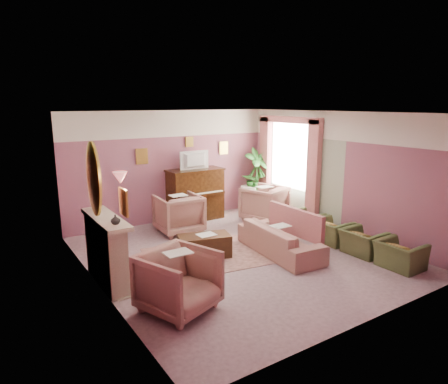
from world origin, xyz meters
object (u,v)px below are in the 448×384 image
olive_chair_b (363,238)px  floral_armchair_right (264,202)px  olive_chair_a (400,251)px  television (196,159)px  floral_armchair_front (179,278)px  olive_chair_c (332,228)px  olive_chair_d (305,219)px  sofa (280,234)px  side_table (250,198)px  floral_armchair_left (179,212)px  piano (195,195)px  coffee_table (204,246)px

olive_chair_b → floral_armchair_right: bearing=93.5°
olive_chair_a → television: bearing=108.6°
floral_armchair_front → olive_chair_c: bearing=11.0°
floral_armchair_front → olive_chair_d: floral_armchair_front is taller
television → floral_armchair_right: television is taller
olive_chair_b → olive_chair_a: bearing=-90.0°
sofa → olive_chair_c: bearing=-5.3°
side_table → floral_armchair_right: bearing=-106.4°
floral_armchair_left → side_table: size_ratio=1.43×
piano → floral_armchair_front: bearing=-122.1°
sofa → olive_chair_a: 2.23m
television → sofa: size_ratio=0.39×
television → sofa: 3.23m
olive_chair_a → olive_chair_b: 0.82m
floral_armchair_front → olive_chair_a: size_ratio=1.29×
floral_armchair_left → floral_armchair_front: same height
floral_armchair_front → coffee_table: bearing=49.5°
floral_armchair_left → olive_chair_c: floral_armchair_left is taller
piano → television: size_ratio=1.75×
olive_chair_c → olive_chair_d: size_ratio=1.00×
coffee_table → olive_chair_a: (2.73, -2.43, 0.11)m
sofa → olive_chair_a: (1.36, -1.77, -0.07)m
piano → floral_armchair_right: 1.78m
olive_chair_d → floral_armchair_front: bearing=-158.4°
sofa → olive_chair_c: size_ratio=2.60×
olive_chair_b → olive_chair_c: (0.00, 0.82, 0.00)m
television → floral_armchair_left: (-0.85, -0.66, -1.10)m
floral_armchair_front → side_table: floral_armchair_front is taller
olive_chair_c → side_table: size_ratio=1.11×
coffee_table → side_table: bearing=39.2°
olive_chair_c → side_table: 3.12m
floral_armchair_front → piano: bearing=57.9°
side_table → olive_chair_a: bearing=-91.4°
olive_chair_b → olive_chair_c: 0.82m
television → coffee_table: television is taller
television → coffee_table: 2.93m
olive_chair_a → olive_chair_b: same height
olive_chair_c → side_table: (0.12, 3.12, 0.01)m
piano → olive_chair_d: bearing=-55.8°
piano → coffee_table: 2.67m
floral_armchair_right → side_table: floral_armchair_right is taller
olive_chair_c → olive_chair_a: bearing=-90.0°
television → sofa: bearing=-85.4°
television → olive_chair_d: (1.60, -2.30, -1.26)m
olive_chair_c → sofa: bearing=174.7°
floral_armchair_right → sofa: bearing=-120.8°
olive_chair_a → olive_chair_d: bearing=90.0°
floral_armchair_right → olive_chair_d: floral_armchair_right is taller
olive_chair_a → olive_chair_d: size_ratio=1.00×
floral_armchair_right → olive_chair_b: bearing=-86.5°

